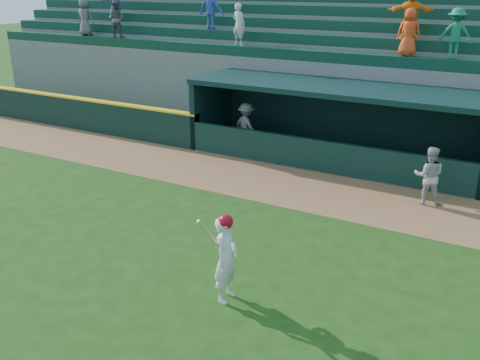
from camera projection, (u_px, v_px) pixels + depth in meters
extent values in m
plane|color=#1C4110|center=(202.00, 261.00, 11.16)|extent=(120.00, 120.00, 0.00)
cube|color=brown|center=(297.00, 187.00, 15.15)|extent=(40.00, 3.00, 0.01)
cube|color=black|center=(41.00, 108.00, 21.96)|extent=(15.50, 0.30, 1.20)
cube|color=yellow|center=(39.00, 93.00, 21.74)|extent=(15.50, 0.32, 0.06)
imported|color=#A5A6A0|center=(429.00, 176.00, 13.81)|extent=(0.87, 0.75, 1.55)
imported|color=gray|center=(246.00, 126.00, 18.45)|extent=(1.18, 0.93, 1.60)
cube|color=slate|center=(332.00, 160.00, 17.42)|extent=(9.00, 2.60, 0.04)
cube|color=black|center=(213.00, 110.00, 19.16)|extent=(0.20, 2.60, 2.30)
cube|color=black|center=(348.00, 118.00, 18.09)|extent=(9.40, 0.20, 2.30)
cube|color=black|center=(337.00, 88.00, 16.60)|extent=(9.40, 2.80, 0.16)
cube|color=black|center=(319.00, 156.00, 16.26)|extent=(9.00, 0.16, 1.00)
cube|color=brown|center=(341.00, 147.00, 17.99)|extent=(8.40, 0.45, 0.10)
cube|color=slate|center=(354.00, 106.00, 18.41)|extent=(34.00, 0.85, 2.91)
cube|color=#0F3828|center=(356.00, 58.00, 17.74)|extent=(34.00, 0.60, 0.36)
cube|color=slate|center=(362.00, 95.00, 19.02)|extent=(34.00, 0.85, 3.36)
cube|color=#0F3828|center=(365.00, 42.00, 18.27)|extent=(34.00, 0.60, 0.36)
cube|color=slate|center=(369.00, 85.00, 19.63)|extent=(34.00, 0.85, 3.81)
cube|color=#0F3828|center=(373.00, 27.00, 18.81)|extent=(34.00, 0.60, 0.36)
cube|color=slate|center=(376.00, 76.00, 20.25)|extent=(34.00, 0.85, 4.26)
cube|color=#0F3828|center=(381.00, 12.00, 19.34)|extent=(34.00, 0.60, 0.36)
cube|color=slate|center=(383.00, 67.00, 20.86)|extent=(34.00, 0.85, 4.71)
cube|color=slate|center=(389.00, 58.00, 21.48)|extent=(34.00, 0.85, 5.16)
cube|color=slate|center=(395.00, 50.00, 22.09)|extent=(34.00, 0.85, 5.61)
cube|color=slate|center=(399.00, 49.00, 22.56)|extent=(34.50, 0.30, 5.61)
imported|color=#F3441B|center=(409.00, 32.00, 16.68)|extent=(0.80, 0.61, 1.46)
imported|color=#283C93|center=(115.00, 5.00, 23.12)|extent=(0.65, 0.50, 1.60)
imported|color=#535353|center=(116.00, 19.00, 22.24)|extent=(0.80, 0.66, 1.49)
imported|color=#1A754F|center=(455.00, 34.00, 16.04)|extent=(1.05, 0.73, 1.49)
imported|color=orange|center=(411.00, 13.00, 17.27)|extent=(1.59, 0.81, 1.64)
imported|color=silver|center=(239.00, 24.00, 19.52)|extent=(0.61, 0.48, 1.49)
imported|color=navy|center=(211.00, 7.00, 20.83)|extent=(1.08, 0.65, 1.64)
imported|color=#555555|center=(85.00, 17.00, 23.06)|extent=(0.83, 0.62, 1.53)
imported|color=silver|center=(226.00, 260.00, 9.57)|extent=(0.43, 0.62, 1.63)
sphere|color=#A70916|center=(226.00, 222.00, 9.31)|extent=(0.27, 0.27, 0.27)
cylinder|color=tan|center=(210.00, 236.00, 9.29)|extent=(0.29, 0.47, 0.76)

